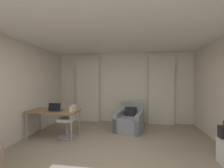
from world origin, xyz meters
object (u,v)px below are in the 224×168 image
(desk_chair, at_px, (68,123))
(desk, at_px, (54,112))
(laptop, at_px, (56,109))
(armchair, at_px, (130,121))

(desk_chair, bearing_deg, desk, -177.24)
(desk, distance_m, desk_chair, 0.49)
(desk_chair, bearing_deg, laptop, -158.38)
(laptop, bearing_deg, armchair, 26.87)
(armchair, xyz_separation_m, laptop, (-1.93, -0.98, 0.51))
(desk, distance_m, laptop, 0.18)
(armchair, distance_m, desk, 2.25)
(desk_chair, height_order, laptop, laptop)
(armchair, relative_size, desk_chair, 1.17)
(laptop, bearing_deg, desk, 135.70)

